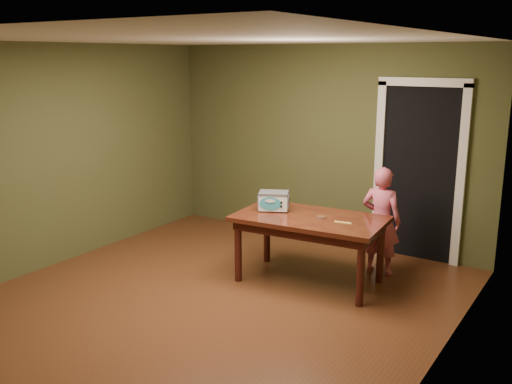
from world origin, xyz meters
TOP-DOWN VIEW (x-y plane):
  - floor at (0.00, 0.00)m, footprint 5.00×5.00m
  - room_shell at (0.00, 0.00)m, footprint 4.52×5.02m
  - doorway at (1.30, 2.78)m, footprint 1.10×0.66m
  - dining_table at (0.58, 1.06)m, footprint 1.67×1.03m
  - toy_oven at (0.11, 1.07)m, footprint 0.40×0.35m
  - baking_pan at (0.71, 1.07)m, footprint 0.10×0.10m
  - spatula at (0.98, 1.04)m, footprint 0.18×0.05m
  - child at (1.13, 1.75)m, footprint 0.47×0.32m

SIDE VIEW (x-z plane):
  - floor at x=0.00m, z-range 0.00..0.00m
  - child at x=1.13m, z-range 0.00..1.24m
  - dining_table at x=0.58m, z-range 0.28..1.03m
  - spatula at x=0.98m, z-range 0.75..0.76m
  - baking_pan at x=0.71m, z-range 0.75..0.77m
  - toy_oven at x=0.11m, z-range 0.76..0.97m
  - doorway at x=1.30m, z-range -0.07..2.18m
  - room_shell at x=0.00m, z-range 0.40..3.01m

